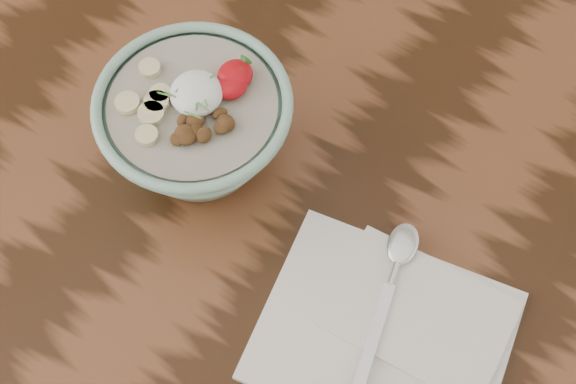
{
  "coord_description": "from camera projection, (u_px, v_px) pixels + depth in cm",
  "views": [
    {
      "loc": [
        15.33,
        -29.06,
        151.7
      ],
      "look_at": [
        -2.84,
        -1.99,
        86.7
      ],
      "focal_mm": 50.0,
      "sensor_mm": 36.0,
      "label": 1
    }
  ],
  "objects": [
    {
      "name": "table",
      "position": [
        318.0,
        274.0,
        0.92
      ],
      "size": [
        160.0,
        90.0,
        75.0
      ],
      "color": "black",
      "rests_on": "ground"
    },
    {
      "name": "breakfast_bowl",
      "position": [
        197.0,
        126.0,
        0.82
      ],
      "size": [
        19.84,
        19.84,
        13.13
      ],
      "rotation": [
        0.0,
        0.0,
        -0.39
      ],
      "color": "#87B59F",
      "rests_on": "table"
    },
    {
      "name": "napkin",
      "position": [
        391.0,
        331.0,
        0.78
      ],
      "size": [
        26.85,
        23.23,
        1.46
      ],
      "rotation": [
        0.0,
        0.0,
        0.19
      ],
      "color": "white",
      "rests_on": "table"
    },
    {
      "name": "spoon",
      "position": [
        396.0,
        267.0,
        0.8
      ],
      "size": [
        6.79,
        18.84,
        0.99
      ],
      "rotation": [
        0.0,
        0.0,
        0.25
      ],
      "color": "silver",
      "rests_on": "napkin"
    }
  ]
}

